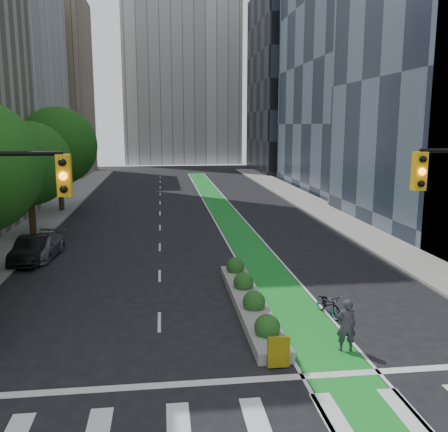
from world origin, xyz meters
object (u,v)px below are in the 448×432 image
object	(u,v)px
cyclist	(346,325)
parked_car_left_mid	(32,249)
median_planter	(249,300)
bicycle	(329,304)
parked_car_left_far	(42,247)

from	to	relation	value
cyclist	parked_car_left_mid	world-z (taller)	cyclist
median_planter	parked_car_left_mid	bearing A→B (deg)	141.50
bicycle	parked_car_left_mid	bearing A→B (deg)	132.87
cyclist	parked_car_left_mid	bearing A→B (deg)	-36.94
cyclist	parked_car_left_far	distance (m)	18.81
median_planter	bicycle	bearing A→B (deg)	-21.30
cyclist	parked_car_left_far	world-z (taller)	cyclist
median_planter	parked_car_left_mid	size ratio (longest dim) A/B	2.40
cyclist	parked_car_left_far	size ratio (longest dim) A/B	0.42
parked_car_left_far	median_planter	bearing A→B (deg)	-36.66
median_planter	parked_car_left_far	xyz separation A→B (m)	(-10.37, 9.39, 0.26)
median_planter	bicycle	size ratio (longest dim) A/B	5.83
cyclist	parked_car_left_far	bearing A→B (deg)	-39.56
median_planter	cyclist	bearing A→B (deg)	-59.75
parked_car_left_far	bicycle	bearing A→B (deg)	-32.80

